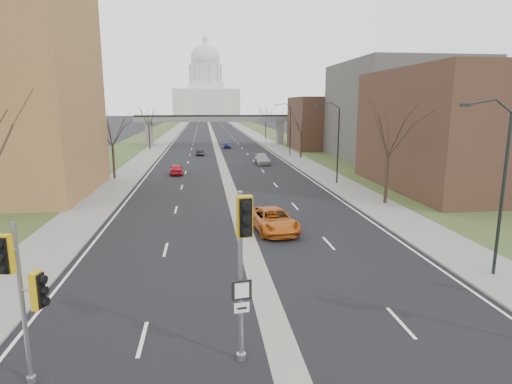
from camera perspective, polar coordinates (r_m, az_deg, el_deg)
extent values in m
plane|color=black|center=(15.52, 4.05, -21.63)|extent=(700.00, 700.00, 0.00)
cube|color=black|center=(162.99, -6.10, 8.46)|extent=(20.00, 600.00, 0.01)
cube|color=gray|center=(162.99, -6.10, 8.46)|extent=(1.20, 600.00, 0.02)
cube|color=gray|center=(163.61, -1.85, 8.55)|extent=(4.00, 600.00, 0.12)
cube|color=gray|center=(163.23, -10.36, 8.37)|extent=(4.00, 600.00, 0.12)
cube|color=#2B3F1D|center=(164.26, 0.26, 8.57)|extent=(8.00, 600.00, 0.10)
cube|color=#2B3F1D|center=(163.69, -12.47, 8.29)|extent=(8.00, 600.00, 0.10)
cube|color=#43281F|center=(48.71, 26.37, 7.41)|extent=(16.00, 20.00, 12.00)
cube|color=#4F4D49|center=(71.61, 18.63, 10.14)|extent=(18.00, 22.00, 15.00)
cube|color=#43281F|center=(86.39, 9.71, 9.04)|extent=(14.00, 14.00, 10.00)
cube|color=slate|center=(93.64, -14.06, 7.51)|extent=(1.20, 2.50, 5.00)
cube|color=slate|center=(94.40, 3.21, 7.86)|extent=(1.20, 2.50, 5.00)
cube|color=slate|center=(92.83, -5.43, 9.62)|extent=(34.00, 3.00, 1.00)
cube|color=black|center=(92.81, -5.44, 10.05)|extent=(34.00, 0.15, 0.50)
cube|color=beige|center=(332.76, -6.64, 11.69)|extent=(48.00, 42.00, 20.00)
cube|color=beige|center=(333.03, -6.69, 13.76)|extent=(26.00, 26.00, 5.00)
cylinder|color=beige|center=(333.52, -6.73, 15.30)|extent=(22.00, 22.00, 14.00)
sphere|color=beige|center=(334.44, -6.77, 17.18)|extent=(22.00, 22.00, 22.00)
cylinder|color=beige|center=(335.79, -6.82, 19.14)|extent=(3.60, 3.60, 4.50)
cylinder|color=black|center=(24.02, 29.99, -0.50)|extent=(0.16, 0.16, 8.00)
cube|color=black|center=(22.30, 26.31, 10.32)|extent=(0.45, 0.18, 0.14)
cylinder|color=black|center=(47.20, 10.88, 6.01)|extent=(0.16, 0.16, 8.00)
cube|color=black|center=(46.35, 8.32, 11.38)|extent=(0.45, 0.18, 0.14)
cylinder|color=black|center=(72.32, 4.58, 8.02)|extent=(0.16, 0.16, 8.00)
cube|color=black|center=(71.77, 2.80, 11.49)|extent=(0.45, 0.18, 0.14)
cylinder|color=#382B21|center=(52.21, -18.44, 3.78)|extent=(0.28, 0.28, 3.75)
cylinder|color=#382B21|center=(85.61, -14.03, 6.99)|extent=(0.28, 0.28, 4.25)
cylinder|color=#382B21|center=(38.60, 16.97, 1.52)|extent=(0.28, 0.28, 4.00)
cylinder|color=#382B21|center=(69.83, 6.01, 6.02)|extent=(0.28, 0.28, 3.50)
cylinder|color=#382B21|center=(109.04, 1.29, 8.23)|extent=(0.28, 0.28, 4.25)
cylinder|color=gray|center=(14.99, -28.67, -13.12)|extent=(0.14, 0.14, 5.17)
cylinder|color=gray|center=(16.13, -27.77, -21.23)|extent=(0.28, 0.28, 0.20)
cube|color=#C2930B|center=(13.99, -30.47, -7.17)|extent=(0.49, 0.47, 1.14)
cube|color=#C2930B|center=(14.54, -27.18, -11.59)|extent=(0.47, 0.49, 1.14)
cylinder|color=gray|center=(14.23, -2.06, -11.50)|extent=(0.16, 0.16, 5.84)
cylinder|color=gray|center=(15.54, -1.98, -21.07)|extent=(0.31, 0.31, 0.22)
cube|color=#C2930B|center=(12.98, -1.54, -3.29)|extent=(0.54, 0.52, 1.29)
cube|color=black|center=(14.36, -2.05, -12.73)|extent=(0.67, 0.15, 0.67)
cube|color=silver|center=(14.63, -2.04, -14.94)|extent=(0.51, 0.12, 0.34)
imported|color=#B31422|center=(54.13, -10.56, 3.00)|extent=(1.73, 3.92, 1.31)
imported|color=black|center=(74.62, -7.48, 5.36)|extent=(1.29, 3.70, 1.22)
imported|color=#B45213|center=(29.32, 2.29, -3.73)|extent=(3.33, 5.89, 1.55)
imported|color=gray|center=(62.66, 0.82, 4.38)|extent=(2.02, 4.86, 1.40)
imported|color=navy|center=(86.36, -3.90, 6.26)|extent=(1.62, 3.69, 1.24)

